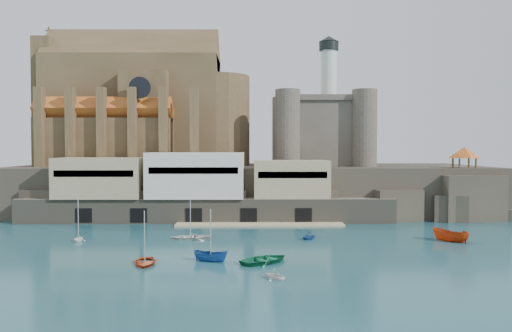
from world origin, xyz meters
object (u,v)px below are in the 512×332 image
object	(u,v)px
pavilion	(464,154)
boat_0	(145,264)
castle_keep	(321,128)
boat_2	(211,261)
church	(142,111)
boat_1	(275,279)

from	to	relation	value
pavilion	boat_0	bearing A→B (deg)	-144.91
castle_keep	boat_2	distance (m)	58.39
church	boat_0	distance (m)	59.45
pavilion	boat_1	xyz separation A→B (m)	(-38.87, -44.85, -12.73)
pavilion	boat_1	world-z (taller)	pavilion
pavilion	boat_2	xyz separation A→B (m)	(-46.37, -36.46, -12.73)
boat_0	boat_2	distance (m)	7.86
pavilion	boat_1	distance (m)	60.70
castle_keep	boat_1	size ratio (longest dim) A/B	10.31
castle_keep	pavilion	bearing A→B (deg)	-30.18
boat_1	castle_keep	bearing A→B (deg)	32.66
church	castle_keep	world-z (taller)	church
pavilion	church	bearing A→B (deg)	166.52
boat_2	church	bearing A→B (deg)	40.13
church	pavilion	bearing A→B (deg)	-13.48
boat_2	boat_1	bearing A→B (deg)	-118.76
castle_keep	pavilion	size ratio (longest dim) A/B	4.58
boat_0	boat_2	bearing A→B (deg)	2.84
castle_keep	pavilion	xyz separation A→B (m)	(25.92, -15.08, -5.59)
church	boat_1	size ratio (longest dim) A/B	16.54
boat_1	boat_2	distance (m)	11.26
church	boat_2	size ratio (longest dim) A/B	10.45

